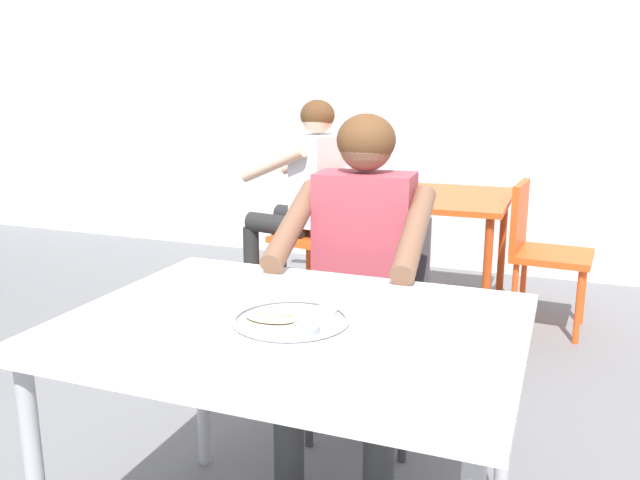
{
  "coord_description": "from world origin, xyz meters",
  "views": [
    {
      "loc": [
        0.68,
        -1.38,
        1.32
      ],
      "look_at": [
        0.04,
        0.28,
        0.89
      ],
      "focal_mm": 36.46,
      "sensor_mm": 36.0,
      "label": 1
    }
  ],
  "objects_px": {
    "table_background_red": "(432,209)",
    "patron_background": "(305,183)",
    "thali_tray": "(292,319)",
    "diner_foreground": "(358,259)",
    "chair_red_left": "(323,228)",
    "chair_red_right": "(539,245)",
    "chair_foreground": "(372,306)",
    "table_foreground": "(292,347)"
  },
  "relations": [
    {
      "from": "table_background_red",
      "to": "patron_background",
      "type": "relative_size",
      "value": 0.71
    },
    {
      "from": "thali_tray",
      "to": "diner_foreground",
      "type": "relative_size",
      "value": 0.24
    },
    {
      "from": "diner_foreground",
      "to": "chair_red_left",
      "type": "bearing_deg",
      "value": 115.05
    },
    {
      "from": "chair_red_right",
      "to": "chair_foreground",
      "type": "bearing_deg",
      "value": -112.32
    },
    {
      "from": "thali_tray",
      "to": "patron_background",
      "type": "bearing_deg",
      "value": 111.52
    },
    {
      "from": "thali_tray",
      "to": "chair_foreground",
      "type": "relative_size",
      "value": 0.36
    },
    {
      "from": "chair_red_right",
      "to": "patron_background",
      "type": "bearing_deg",
      "value": 179.62
    },
    {
      "from": "chair_red_left",
      "to": "patron_background",
      "type": "height_order",
      "value": "patron_background"
    },
    {
      "from": "table_foreground",
      "to": "chair_foreground",
      "type": "bearing_deg",
      "value": 92.95
    },
    {
      "from": "chair_foreground",
      "to": "table_background_red",
      "type": "height_order",
      "value": "chair_foreground"
    },
    {
      "from": "chair_red_left",
      "to": "table_background_red",
      "type": "bearing_deg",
      "value": 5.02
    },
    {
      "from": "diner_foreground",
      "to": "thali_tray",
      "type": "bearing_deg",
      "value": -86.33
    },
    {
      "from": "table_background_red",
      "to": "table_foreground",
      "type": "bearing_deg",
      "value": -87.8
    },
    {
      "from": "chair_foreground",
      "to": "diner_foreground",
      "type": "relative_size",
      "value": 0.67
    },
    {
      "from": "thali_tray",
      "to": "chair_red_left",
      "type": "bearing_deg",
      "value": 108.84
    },
    {
      "from": "chair_foreground",
      "to": "chair_red_left",
      "type": "height_order",
      "value": "chair_red_left"
    },
    {
      "from": "diner_foreground",
      "to": "table_foreground",
      "type": "bearing_deg",
      "value": -87.07
    },
    {
      "from": "chair_foreground",
      "to": "chair_red_left",
      "type": "xyz_separation_m",
      "value": [
        -0.68,
        1.27,
        -0.01
      ]
    },
    {
      "from": "chair_foreground",
      "to": "table_foreground",
      "type": "bearing_deg",
      "value": -87.05
    },
    {
      "from": "table_foreground",
      "to": "chair_red_left",
      "type": "relative_size",
      "value": 1.38
    },
    {
      "from": "table_foreground",
      "to": "diner_foreground",
      "type": "relative_size",
      "value": 0.93
    },
    {
      "from": "table_foreground",
      "to": "table_background_red",
      "type": "bearing_deg",
      "value": 92.2
    },
    {
      "from": "diner_foreground",
      "to": "chair_red_left",
      "type": "relative_size",
      "value": 1.48
    },
    {
      "from": "diner_foreground",
      "to": "chair_red_right",
      "type": "distance_m",
      "value": 1.66
    },
    {
      "from": "chair_foreground",
      "to": "patron_background",
      "type": "distance_m",
      "value": 1.6
    },
    {
      "from": "table_foreground",
      "to": "chair_red_left",
      "type": "height_order",
      "value": "chair_red_left"
    },
    {
      "from": "chair_red_left",
      "to": "chair_red_right",
      "type": "distance_m",
      "value": 1.23
    },
    {
      "from": "thali_tray",
      "to": "patron_background",
      "type": "distance_m",
      "value": 2.4
    },
    {
      "from": "thali_tray",
      "to": "chair_red_right",
      "type": "relative_size",
      "value": 0.37
    },
    {
      "from": "thali_tray",
      "to": "table_background_red",
      "type": "distance_m",
      "value": 2.23
    },
    {
      "from": "thali_tray",
      "to": "chair_red_left",
      "type": "height_order",
      "value": "chair_red_left"
    },
    {
      "from": "thali_tray",
      "to": "table_background_red",
      "type": "xyz_separation_m",
      "value": [
        -0.09,
        2.22,
        -0.12
      ]
    },
    {
      "from": "diner_foreground",
      "to": "chair_red_right",
      "type": "relative_size",
      "value": 1.52
    },
    {
      "from": "table_foreground",
      "to": "thali_tray",
      "type": "relative_size",
      "value": 3.85
    },
    {
      "from": "patron_background",
      "to": "chair_red_left",
      "type": "bearing_deg",
      "value": -27.02
    },
    {
      "from": "patron_background",
      "to": "chair_red_right",
      "type": "bearing_deg",
      "value": -0.38
    },
    {
      "from": "chair_foreground",
      "to": "chair_red_left",
      "type": "bearing_deg",
      "value": 118.31
    },
    {
      "from": "table_background_red",
      "to": "patron_background",
      "type": "xyz_separation_m",
      "value": [
        -0.79,
        0.02,
        0.1
      ]
    },
    {
      "from": "table_foreground",
      "to": "diner_foreground",
      "type": "height_order",
      "value": "diner_foreground"
    },
    {
      "from": "table_background_red",
      "to": "chair_red_left",
      "type": "height_order",
      "value": "chair_red_left"
    },
    {
      "from": "thali_tray",
      "to": "table_background_red",
      "type": "bearing_deg",
      "value": 92.44
    },
    {
      "from": "table_foreground",
      "to": "diner_foreground",
      "type": "distance_m",
      "value": 0.66
    }
  ]
}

